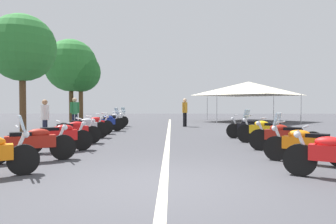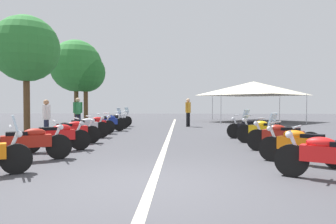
% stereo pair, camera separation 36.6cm
% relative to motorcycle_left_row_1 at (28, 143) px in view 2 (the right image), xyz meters
% --- Properties ---
extents(ground_plane, '(80.00, 80.00, 0.00)m').
position_rel_motorcycle_left_row_1_xyz_m(ground_plane, '(-2.10, -3.27, -0.46)').
color(ground_plane, '#424247').
extents(lane_centre_stripe, '(30.25, 0.16, 0.01)m').
position_rel_motorcycle_left_row_1_xyz_m(lane_centre_stripe, '(5.79, -3.27, -0.45)').
color(lane_centre_stripe, beige).
rests_on(lane_centre_stripe, ground_plane).
extents(motorcycle_left_row_1, '(1.15, 1.96, 1.00)m').
position_rel_motorcycle_left_row_1_xyz_m(motorcycle_left_row_1, '(0.00, 0.00, 0.00)').
color(motorcycle_left_row_1, black).
rests_on(motorcycle_left_row_1, ground_plane).
extents(motorcycle_left_row_2, '(1.17, 1.83, 0.99)m').
position_rel_motorcycle_left_row_1_xyz_m(motorcycle_left_row_2, '(1.58, -0.08, -0.00)').
color(motorcycle_left_row_2, black).
rests_on(motorcycle_left_row_2, ground_plane).
extents(motorcycle_left_row_3, '(1.26, 1.83, 1.00)m').
position_rel_motorcycle_left_row_1_xyz_m(motorcycle_left_row_3, '(3.20, 0.03, -0.00)').
color(motorcycle_left_row_3, black).
rests_on(motorcycle_left_row_3, ground_plane).
extents(motorcycle_left_row_4, '(1.15, 1.97, 1.02)m').
position_rel_motorcycle_left_row_1_xyz_m(motorcycle_left_row_4, '(5.06, 0.18, 0.01)').
color(motorcycle_left_row_4, black).
rests_on(motorcycle_left_row_4, ground_plane).
extents(motorcycle_left_row_5, '(1.45, 1.71, 1.00)m').
position_rel_motorcycle_left_row_1_xyz_m(motorcycle_left_row_5, '(6.64, 0.19, 0.00)').
color(motorcycle_left_row_5, black).
rests_on(motorcycle_left_row_5, ground_plane).
extents(motorcycle_left_row_6, '(1.28, 1.72, 1.22)m').
position_rel_motorcycle_left_row_1_xyz_m(motorcycle_left_row_6, '(8.36, -0.04, 0.02)').
color(motorcycle_left_row_6, black).
rests_on(motorcycle_left_row_6, ground_plane).
extents(motorcycle_left_row_7, '(1.17, 1.83, 0.99)m').
position_rel_motorcycle_left_row_1_xyz_m(motorcycle_left_row_7, '(9.92, 0.08, -0.01)').
color(motorcycle_left_row_7, black).
rests_on(motorcycle_left_row_7, ground_plane).
extents(motorcycle_left_row_8, '(1.49, 1.71, 1.21)m').
position_rel_motorcycle_left_row_1_xyz_m(motorcycle_left_row_8, '(11.68, 0.16, 0.01)').
color(motorcycle_left_row_8, black).
rests_on(motorcycle_left_row_8, ground_plane).
extents(motorcycle_right_row_0, '(1.19, 1.79, 1.00)m').
position_rel_motorcycle_left_row_1_xyz_m(motorcycle_right_row_0, '(-1.75, -6.50, -0.00)').
color(motorcycle_right_row_0, black).
rests_on(motorcycle_right_row_0, ground_plane).
extents(motorcycle_right_row_1, '(1.35, 1.74, 1.20)m').
position_rel_motorcycle_left_row_1_xyz_m(motorcycle_right_row_1, '(-0.16, -6.58, 0.00)').
color(motorcycle_right_row_1, black).
rests_on(motorcycle_right_row_1, ground_plane).
extents(motorcycle_right_row_2, '(1.28, 1.87, 1.00)m').
position_rel_motorcycle_left_row_1_xyz_m(motorcycle_right_row_2, '(1.60, -6.71, 0.00)').
color(motorcycle_right_row_2, black).
rests_on(motorcycle_right_row_2, ground_plane).
extents(motorcycle_right_row_3, '(1.50, 1.80, 1.23)m').
position_rel_motorcycle_left_row_1_xyz_m(motorcycle_right_row_3, '(3.40, -6.70, 0.02)').
color(motorcycle_right_row_3, black).
rests_on(motorcycle_right_row_3, ground_plane).
extents(motorcycle_right_row_4, '(1.13, 1.93, 0.99)m').
position_rel_motorcycle_left_row_1_xyz_m(motorcycle_right_row_4, '(5.02, -6.62, -0.01)').
color(motorcycle_right_row_4, black).
rests_on(motorcycle_right_row_4, ground_plane).
extents(bystander_0, '(0.45, 0.34, 1.76)m').
position_rel_motorcycle_left_row_1_xyz_m(bystander_0, '(11.98, -4.24, 0.58)').
color(bystander_0, black).
rests_on(bystander_0, ground_plane).
extents(bystander_1, '(0.53, 0.32, 1.59)m').
position_rel_motorcycle_left_row_1_xyz_m(bystander_1, '(4.75, 1.60, 0.47)').
color(bystander_1, '#1E2338').
rests_on(bystander_1, ground_plane).
extents(bystander_2, '(0.39, 0.41, 1.75)m').
position_rel_motorcycle_left_row_1_xyz_m(bystander_2, '(9.17, 1.79, 0.57)').
color(bystander_2, '#1E2338').
rests_on(bystander_2, ground_plane).
extents(roadside_tree_0, '(2.92, 2.92, 5.23)m').
position_rel_motorcycle_left_row_1_xyz_m(roadside_tree_0, '(15.59, 3.31, 3.29)').
color(roadside_tree_0, brown).
rests_on(roadside_tree_0, ground_plane).
extents(roadside_tree_1, '(3.37, 3.37, 5.94)m').
position_rel_motorcycle_left_row_1_xyz_m(roadside_tree_1, '(8.27, 4.15, 3.78)').
color(roadside_tree_1, brown).
rests_on(roadside_tree_1, ground_plane).
extents(roadside_tree_2, '(3.86, 3.86, 6.19)m').
position_rel_motorcycle_left_row_1_xyz_m(roadside_tree_2, '(15.64, 4.05, 3.79)').
color(roadside_tree_2, brown).
rests_on(roadside_tree_2, ground_plane).
extents(event_tent, '(6.63, 6.63, 3.20)m').
position_rel_motorcycle_left_row_1_xyz_m(event_tent, '(17.69, -9.61, 2.19)').
color(event_tent, beige).
rests_on(event_tent, ground_plane).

